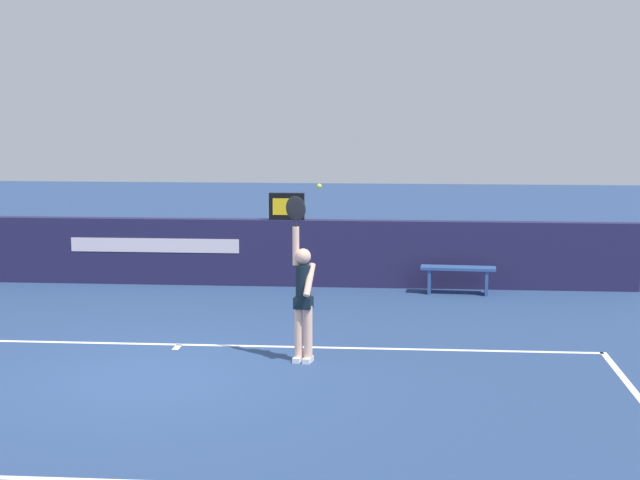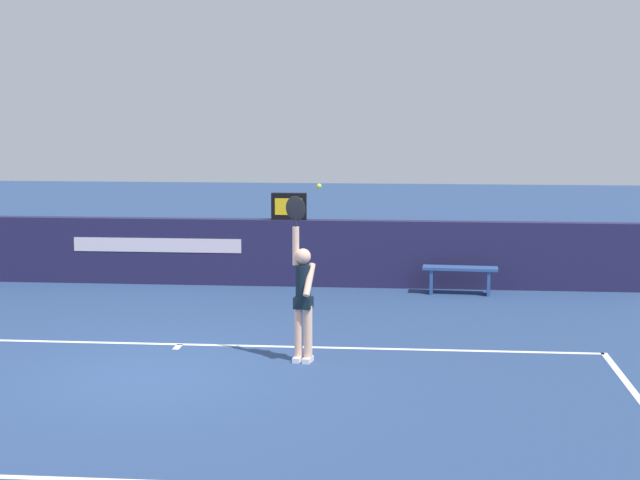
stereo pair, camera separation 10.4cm
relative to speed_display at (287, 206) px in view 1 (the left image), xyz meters
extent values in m
plane|color=navy|center=(-1.05, -6.48, -1.54)|extent=(60.00, 60.00, 0.00)
cube|color=white|center=(-1.05, -4.76, -1.54)|extent=(12.25, 0.10, 0.00)
cube|color=white|center=(-1.05, -9.96, -1.54)|extent=(12.25, 0.10, 0.00)
cube|color=white|center=(-1.05, -4.91, -1.54)|extent=(0.10, 0.30, 0.00)
cube|color=#201E42|center=(-1.05, 0.00, -0.90)|extent=(15.43, 0.28, 1.29)
cube|color=silver|center=(-2.56, -0.14, -0.77)|extent=(3.30, 0.01, 0.27)
cube|color=black|center=(0.00, 0.00, 0.00)|extent=(0.67, 0.13, 0.51)
cube|color=yellow|center=(0.00, -0.07, 0.00)|extent=(0.53, 0.01, 0.32)
cylinder|color=beige|center=(0.93, -5.56, -1.15)|extent=(0.11, 0.11, 0.79)
cylinder|color=beige|center=(0.79, -5.53, -1.15)|extent=(0.11, 0.11, 0.79)
cube|color=white|center=(0.93, -5.58, -1.51)|extent=(0.15, 0.26, 0.07)
cube|color=white|center=(0.79, -5.55, -1.51)|extent=(0.15, 0.26, 0.07)
cylinder|color=black|center=(0.86, -5.54, -0.48)|extent=(0.21, 0.21, 0.56)
cube|color=black|center=(0.86, -5.54, -0.72)|extent=(0.27, 0.24, 0.16)
sphere|color=beige|center=(0.86, -5.54, -0.07)|extent=(0.21, 0.21, 0.21)
cylinder|color=beige|center=(0.76, -5.52, 0.06)|extent=(0.11, 0.11, 0.52)
cylinder|color=beige|center=(0.95, -5.62, -0.38)|extent=(0.16, 0.36, 0.44)
ellipsoid|color=black|center=(0.76, -5.52, 0.57)|extent=(0.32, 0.10, 0.38)
cylinder|color=black|center=(0.76, -5.52, 0.38)|extent=(0.03, 0.03, 0.18)
sphere|color=#CAD939|center=(1.09, -5.64, 0.89)|extent=(0.07, 0.07, 0.07)
cube|color=#2D4E8B|center=(3.25, -0.59, -1.06)|extent=(1.40, 0.45, 0.05)
cube|color=#2D4E8B|center=(2.73, -0.55, -1.30)|extent=(0.08, 0.32, 0.49)
cube|color=#2D4E8B|center=(3.77, -0.62, -1.30)|extent=(0.08, 0.32, 0.49)
camera|label=1|loc=(2.15, -18.63, 2.03)|focal=55.21mm
camera|label=2|loc=(2.25, -18.63, 2.03)|focal=55.21mm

